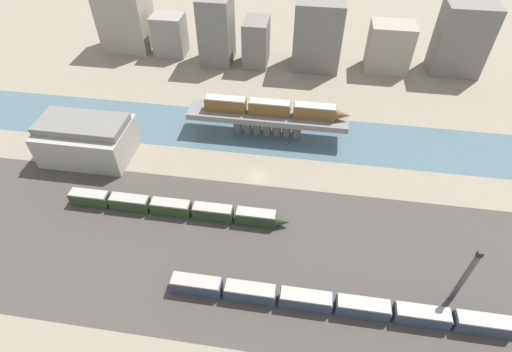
% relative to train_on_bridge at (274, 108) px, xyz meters
% --- Properties ---
extents(ground_plane, '(400.00, 400.00, 0.00)m').
position_rel_train_on_bridge_xyz_m(ground_plane, '(-1.98, -18.66, -9.04)').
color(ground_plane, gray).
extents(railbed_yard, '(280.00, 42.00, 0.01)m').
position_rel_train_on_bridge_xyz_m(railbed_yard, '(-1.98, -42.66, -9.04)').
color(railbed_yard, '#423D38').
rests_on(railbed_yard, ground).
extents(river_water, '(320.00, 19.98, 0.01)m').
position_rel_train_on_bridge_xyz_m(river_water, '(-1.98, 0.00, -9.04)').
color(river_water, '#47606B').
rests_on(river_water, ground).
extents(bridge, '(45.30, 8.05, 7.07)m').
position_rel_train_on_bridge_xyz_m(bridge, '(-1.98, 0.00, -3.86)').
color(bridge, slate).
rests_on(bridge, ground).
extents(train_on_bridge, '(40.69, 3.10, 4.03)m').
position_rel_train_on_bridge_xyz_m(train_on_bridge, '(0.00, 0.00, 0.00)').
color(train_on_bridge, brown).
rests_on(train_on_bridge, bridge).
extents(train_yard_near, '(67.75, 3.12, 3.51)m').
position_rel_train_on_bridge_xyz_m(train_yard_near, '(19.22, -52.93, -7.32)').
color(train_yard_near, '#2D384C').
rests_on(train_yard_near, ground).
extents(train_yard_mid, '(53.09, 2.98, 3.66)m').
position_rel_train_on_bridge_xyz_m(train_yard_mid, '(-19.15, -33.91, -7.25)').
color(train_yard_mid, '#23381E').
rests_on(train_yard_mid, ground).
extents(warehouse_building, '(23.24, 15.45, 11.17)m').
position_rel_train_on_bridge_xyz_m(warehouse_building, '(-48.70, -16.35, -3.73)').
color(warehouse_building, '#9E998E').
rests_on(warehouse_building, ground).
extents(signal_tower, '(1.00, 0.99, 15.41)m').
position_rel_train_on_bridge_xyz_m(signal_tower, '(41.02, -47.22, -1.49)').
color(signal_tower, '#4C4C51').
rests_on(signal_tower, ground).
extents(city_block_far_left, '(17.58, 14.46, 23.23)m').
position_rel_train_on_bridge_xyz_m(city_block_far_left, '(-62.04, 47.57, 2.58)').
color(city_block_far_left, gray).
rests_on(city_block_far_left, ground).
extents(city_block_left, '(11.45, 9.29, 14.64)m').
position_rel_train_on_bridge_xyz_m(city_block_left, '(-44.47, 44.52, -1.72)').
color(city_block_left, gray).
rests_on(city_block_left, ground).
extents(city_block_center, '(10.95, 13.30, 23.57)m').
position_rel_train_on_bridge_xyz_m(city_block_center, '(-25.63, 41.52, 2.74)').
color(city_block_center, slate).
rests_on(city_block_center, ground).
extents(city_block_right, '(8.55, 12.06, 16.16)m').
position_rel_train_on_bridge_xyz_m(city_block_right, '(-11.40, 41.54, -0.96)').
color(city_block_right, slate).
rests_on(city_block_right, ground).
extents(city_block_far_right, '(16.32, 13.36, 23.69)m').
position_rel_train_on_bridge_xyz_m(city_block_far_right, '(10.13, 43.06, 2.80)').
color(city_block_far_right, slate).
rests_on(city_block_far_right, ground).
extents(city_block_tall, '(14.83, 10.52, 16.44)m').
position_rel_train_on_bridge_xyz_m(city_block_tall, '(35.26, 44.62, -0.82)').
color(city_block_tall, gray).
rests_on(city_block_tall, ground).
extents(city_block_low, '(16.52, 11.84, 23.91)m').
position_rel_train_on_bridge_xyz_m(city_block_low, '(58.68, 46.47, 2.91)').
color(city_block_low, slate).
rests_on(city_block_low, ground).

